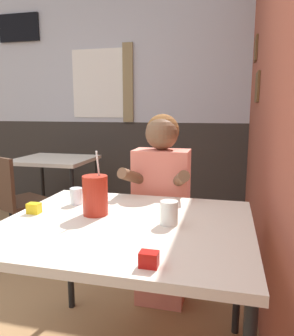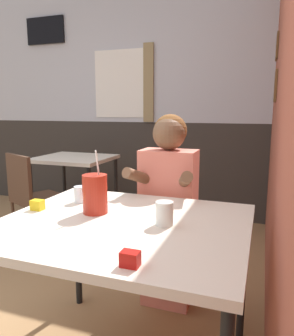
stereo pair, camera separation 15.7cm
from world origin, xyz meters
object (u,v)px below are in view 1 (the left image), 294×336
object	(u,v)px
cocktail_pitcher	(95,195)
background_table	(55,167)
chair_near_window	(14,197)
person_seated	(161,207)
main_table	(126,235)

from	to	relation	value
cocktail_pitcher	background_table	bearing A→B (deg)	125.08
chair_near_window	person_seated	world-z (taller)	person_seated
background_table	cocktail_pitcher	distance (m)	1.96
background_table	person_seated	xyz separation A→B (m)	(1.33, -1.04, -0.02)
person_seated	chair_near_window	bearing A→B (deg)	164.16
background_table	person_seated	bearing A→B (deg)	-38.01
main_table	cocktail_pitcher	bearing A→B (deg)	158.31
main_table	background_table	world-z (taller)	same
background_table	chair_near_window	world-z (taller)	chair_near_window
person_seated	background_table	bearing A→B (deg)	141.99
person_seated	cocktail_pitcher	bearing A→B (deg)	-109.98
person_seated	cocktail_pitcher	world-z (taller)	person_seated
main_table	person_seated	distance (m)	0.63
main_table	background_table	xyz separation A→B (m)	(-1.29, 1.66, -0.03)
main_table	cocktail_pitcher	size ratio (longest dim) A/B	3.59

